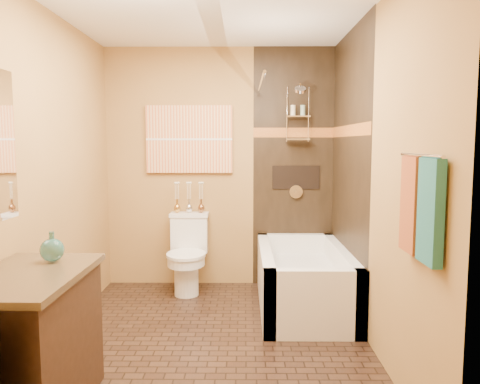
{
  "coord_description": "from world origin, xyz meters",
  "views": [
    {
      "loc": [
        0.25,
        -3.44,
        1.51
      ],
      "look_at": [
        0.22,
        0.4,
        1.11
      ],
      "focal_mm": 35.0,
      "sensor_mm": 36.0,
      "label": 1
    }
  ],
  "objects_px": {
    "sunset_painting": "(189,139)",
    "toilet": "(188,253)",
    "bathtub": "(303,284)",
    "vanity": "(29,346)"
  },
  "relations": [
    {
      "from": "sunset_painting",
      "to": "toilet",
      "type": "height_order",
      "value": "sunset_painting"
    },
    {
      "from": "sunset_painting",
      "to": "bathtub",
      "type": "distance_m",
      "value": 1.88
    },
    {
      "from": "toilet",
      "to": "vanity",
      "type": "relative_size",
      "value": 0.85
    },
    {
      "from": "bathtub",
      "to": "toilet",
      "type": "xyz_separation_m",
      "value": [
        -1.12,
        0.46,
        0.18
      ]
    },
    {
      "from": "bathtub",
      "to": "toilet",
      "type": "bearing_deg",
      "value": 157.55
    },
    {
      "from": "bathtub",
      "to": "vanity",
      "type": "height_order",
      "value": "vanity"
    },
    {
      "from": "sunset_painting",
      "to": "toilet",
      "type": "relative_size",
      "value": 1.15
    },
    {
      "from": "vanity",
      "to": "toilet",
      "type": "bearing_deg",
      "value": 75.27
    },
    {
      "from": "toilet",
      "to": "vanity",
      "type": "height_order",
      "value": "vanity"
    },
    {
      "from": "vanity",
      "to": "bathtub",
      "type": "bearing_deg",
      "value": 45.94
    }
  ]
}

